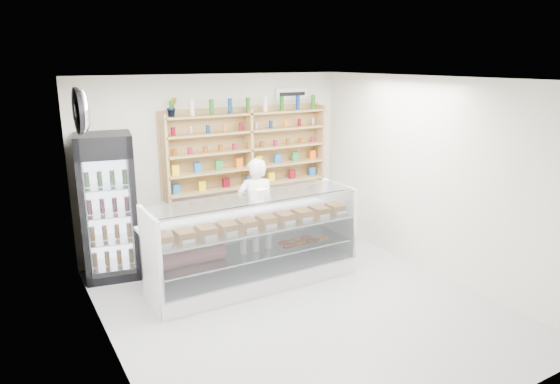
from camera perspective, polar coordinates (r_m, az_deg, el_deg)
room at (r=5.97m, az=2.29°, el=-0.78°), size 5.00×5.00×5.00m
display_counter at (r=6.94m, az=-3.00°, el=-7.70°), size 2.89×0.86×1.26m
shop_worker at (r=7.66m, az=-2.77°, el=-1.95°), size 0.66×0.53×1.59m
drinks_cooler at (r=7.37m, az=-18.99°, el=-1.56°), size 0.85×0.84×2.05m
wall_shelving at (r=8.16m, az=-3.60°, el=4.86°), size 2.84×0.28×1.33m
potted_plant at (r=7.59m, az=-12.23°, el=9.48°), size 0.17×0.14×0.29m
security_mirror at (r=6.14m, az=-21.67°, el=8.60°), size 0.15×0.50×0.50m
wall_sign at (r=8.61m, az=1.36°, el=11.14°), size 0.62×0.03×0.20m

